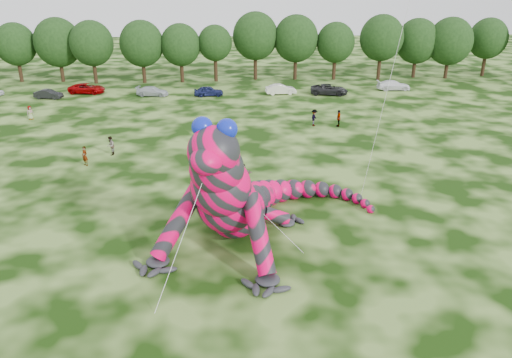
{
  "coord_description": "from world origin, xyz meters",
  "views": [
    {
      "loc": [
        2.95,
        -22.14,
        15.68
      ],
      "look_at": [
        4.55,
        6.28,
        4.0
      ],
      "focal_mm": 35.0,
      "sensor_mm": 36.0,
      "label": 1
    }
  ],
  "objects_px": {
    "tree_13": "(381,48)",
    "spectator_3": "(339,118)",
    "tree_7": "(142,52)",
    "spectator_2": "(314,118)",
    "tree_10": "(255,46)",
    "tree_16": "(487,47)",
    "tree_15": "(449,48)",
    "car_4": "(209,91)",
    "tree_14": "(416,48)",
    "tree_5": "(59,50)",
    "car_6": "(329,89)",
    "car_1": "(48,94)",
    "tree_9": "(215,53)",
    "spectator_5": "(243,173)",
    "car_2": "(87,88)",
    "car_7": "(393,85)",
    "spectator_4": "(30,113)",
    "tree_12": "(335,51)",
    "tree_11": "(296,47)",
    "car_5": "(281,89)",
    "tree_6": "(93,52)",
    "tree_4": "(17,52)",
    "inflatable_gecko": "(240,168)",
    "car_3": "(152,91)",
    "spectator_1": "(111,146)",
    "tree_8": "(181,53)",
    "spectator_0": "(85,156)"
  },
  "relations": [
    {
      "from": "tree_10",
      "to": "car_2",
      "type": "xyz_separation_m",
      "value": [
        -24.53,
        -8.97,
        -4.55
      ]
    },
    {
      "from": "tree_5",
      "to": "spectator_2",
      "type": "distance_m",
      "value": 44.93
    },
    {
      "from": "inflatable_gecko",
      "to": "spectator_5",
      "type": "bearing_deg",
      "value": 106.66
    },
    {
      "from": "inflatable_gecko",
      "to": "tree_11",
      "type": "bearing_deg",
      "value": 98.27
    },
    {
      "from": "tree_5",
      "to": "spectator_3",
      "type": "relative_size",
      "value": 5.24
    },
    {
      "from": "tree_12",
      "to": "spectator_0",
      "type": "height_order",
      "value": "tree_12"
    },
    {
      "from": "tree_13",
      "to": "spectator_3",
      "type": "bearing_deg",
      "value": -114.65
    },
    {
      "from": "tree_9",
      "to": "tree_16",
      "type": "distance_m",
      "value": 44.43
    },
    {
      "from": "car_7",
      "to": "spectator_0",
      "type": "relative_size",
      "value": 2.73
    },
    {
      "from": "tree_4",
      "to": "tree_16",
      "type": "bearing_deg",
      "value": 0.5
    },
    {
      "from": "tree_11",
      "to": "car_7",
      "type": "xyz_separation_m",
      "value": [
        13.38,
        -8.85,
        -4.34
      ]
    },
    {
      "from": "tree_9",
      "to": "car_5",
      "type": "xyz_separation_m",
      "value": [
        9.31,
        -9.9,
        -3.63
      ]
    },
    {
      "from": "spectator_2",
      "to": "spectator_5",
      "type": "xyz_separation_m",
      "value": [
        -8.46,
        -15.86,
        -0.15
      ]
    },
    {
      "from": "inflatable_gecko",
      "to": "tree_15",
      "type": "distance_m",
      "value": 61.37
    },
    {
      "from": "tree_9",
      "to": "tree_14",
      "type": "distance_m",
      "value": 32.43
    },
    {
      "from": "car_2",
      "to": "car_7",
      "type": "distance_m",
      "value": 44.3
    },
    {
      "from": "tree_6",
      "to": "tree_11",
      "type": "height_order",
      "value": "tree_11"
    },
    {
      "from": "car_3",
      "to": "spectator_5",
      "type": "relative_size",
      "value": 2.81
    },
    {
      "from": "tree_9",
      "to": "tree_12",
      "type": "xyz_separation_m",
      "value": [
        18.95,
        0.39,
        0.15
      ]
    },
    {
      "from": "tree_6",
      "to": "car_7",
      "type": "xyz_separation_m",
      "value": [
        44.73,
        -7.34,
        -4.05
      ]
    },
    {
      "from": "tree_12",
      "to": "spectator_3",
      "type": "height_order",
      "value": "tree_12"
    },
    {
      "from": "tree_6",
      "to": "spectator_4",
      "type": "xyz_separation_m",
      "value": [
        -2.61,
        -20.79,
        -3.95
      ]
    },
    {
      "from": "tree_15",
      "to": "tree_12",
      "type": "bearing_deg",
      "value": -179.9
    },
    {
      "from": "car_3",
      "to": "tree_6",
      "type": "bearing_deg",
      "value": 56.51
    },
    {
      "from": "car_1",
      "to": "car_4",
      "type": "height_order",
      "value": "car_4"
    },
    {
      "from": "tree_5",
      "to": "car_6",
      "type": "distance_m",
      "value": 42.13
    },
    {
      "from": "car_3",
      "to": "spectator_1",
      "type": "relative_size",
      "value": 2.5
    },
    {
      "from": "tree_15",
      "to": "car_4",
      "type": "xyz_separation_m",
      "value": [
        -38.25,
        -10.88,
        -4.13
      ]
    },
    {
      "from": "tree_11",
      "to": "tree_14",
      "type": "xyz_separation_m",
      "value": [
        19.68,
        0.53,
        -0.33
      ]
    },
    {
      "from": "tree_10",
      "to": "tree_16",
      "type": "relative_size",
      "value": 1.12
    },
    {
      "from": "car_4",
      "to": "spectator_4",
      "type": "xyz_separation_m",
      "value": [
        -20.39,
        -11.0,
        0.11
      ]
    },
    {
      "from": "tree_14",
      "to": "tree_9",
      "type": "bearing_deg",
      "value": -177.57
    },
    {
      "from": "tree_14",
      "to": "tree_16",
      "type": "height_order",
      "value": "tree_14"
    },
    {
      "from": "tree_7",
      "to": "spectator_2",
      "type": "distance_m",
      "value": 34.25
    },
    {
      "from": "tree_9",
      "to": "spectator_5",
      "type": "bearing_deg",
      "value": -85.98
    },
    {
      "from": "tree_5",
      "to": "tree_15",
      "type": "height_order",
      "value": "tree_5"
    },
    {
      "from": "car_7",
      "to": "spectator_1",
      "type": "relative_size",
      "value": 2.72
    },
    {
      "from": "car_5",
      "to": "spectator_4",
      "type": "distance_m",
      "value": 32.65
    },
    {
      "from": "tree_6",
      "to": "car_3",
      "type": "distance_m",
      "value": 14.16
    },
    {
      "from": "tree_4",
      "to": "tree_15",
      "type": "height_order",
      "value": "tree_15"
    },
    {
      "from": "tree_4",
      "to": "car_1",
      "type": "distance_m",
      "value": 15.17
    },
    {
      "from": "car_5",
      "to": "spectator_5",
      "type": "xyz_separation_m",
      "value": [
        -6.36,
        -31.99,
        0.08
      ]
    },
    {
      "from": "tree_7",
      "to": "tree_13",
      "type": "bearing_deg",
      "value": 0.5
    },
    {
      "from": "car_1",
      "to": "spectator_5",
      "type": "height_order",
      "value": "spectator_5"
    },
    {
      "from": "car_7",
      "to": "spectator_4",
      "type": "distance_m",
      "value": 49.21
    },
    {
      "from": "tree_11",
      "to": "car_7",
      "type": "relative_size",
      "value": 2.09
    },
    {
      "from": "spectator_5",
      "to": "spectator_3",
      "type": "height_order",
      "value": "spectator_3"
    },
    {
      "from": "car_6",
      "to": "car_1",
      "type": "bearing_deg",
      "value": 101.65
    },
    {
      "from": "tree_8",
      "to": "car_6",
      "type": "bearing_deg",
      "value": -25.34
    },
    {
      "from": "car_5",
      "to": "car_7",
      "type": "xyz_separation_m",
      "value": [
        16.8,
        1.9,
        -0.01
      ]
    }
  ]
}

